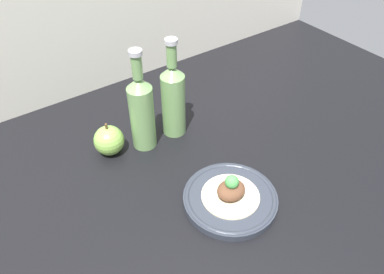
% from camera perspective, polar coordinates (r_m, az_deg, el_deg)
% --- Properties ---
extents(ground_plane, '(1.80, 1.10, 0.04)m').
position_cam_1_polar(ground_plane, '(1.02, 2.97, -5.25)').
color(ground_plane, black).
extents(plate, '(0.23, 0.23, 0.02)m').
position_cam_1_polar(plate, '(0.92, 5.84, -9.26)').
color(plate, '#2D333D').
rests_on(plate, ground_plane).
extents(plated_food, '(0.14, 0.14, 0.07)m').
position_cam_1_polar(plated_food, '(0.90, 5.96, -8.14)').
color(plated_food, beige).
rests_on(plated_food, plate).
extents(cider_bottle_left, '(0.07, 0.07, 0.29)m').
position_cam_1_polar(cider_bottle_left, '(1.00, -7.69, 4.03)').
color(cider_bottle_left, '#729E5B').
rests_on(cider_bottle_left, ground_plane).
extents(cider_bottle_right, '(0.07, 0.07, 0.29)m').
position_cam_1_polar(cider_bottle_right, '(1.04, -2.79, 5.98)').
color(cider_bottle_right, '#729E5B').
rests_on(cider_bottle_right, ground_plane).
extents(apple, '(0.08, 0.08, 0.10)m').
position_cam_1_polar(apple, '(1.04, -12.54, -0.50)').
color(apple, '#84B74C').
rests_on(apple, ground_plane).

